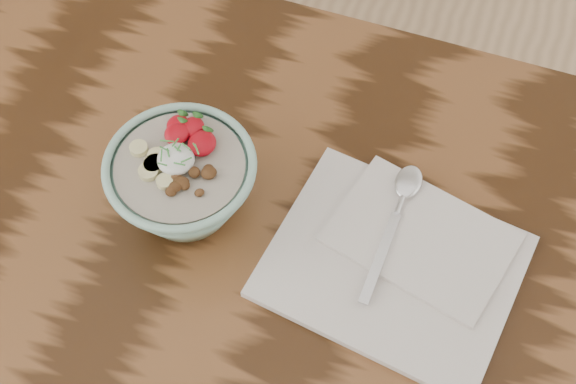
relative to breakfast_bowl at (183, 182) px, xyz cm
name	(u,v)px	position (x,y,z in cm)	size (l,w,h in cm)	color
table	(145,298)	(-3.02, -9.16, -15.09)	(160.00, 90.00, 75.00)	#351E0D
breakfast_bowl	(183,182)	(0.00, 0.00, 0.00)	(17.07, 17.07, 11.32)	#8FC1AE
napkin	(399,260)	(25.55, 1.27, -5.09)	(30.03, 25.99, 1.68)	silver
spoon	(402,200)	(23.82, 8.22, -3.70)	(3.39, 19.13, 1.00)	silver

